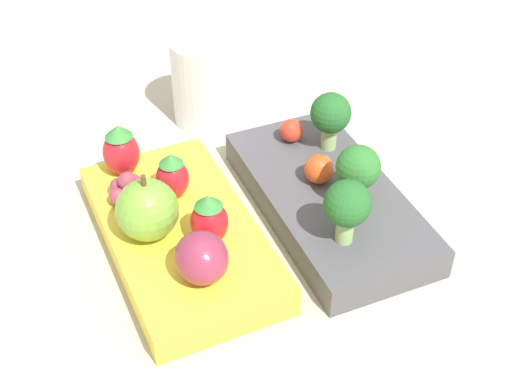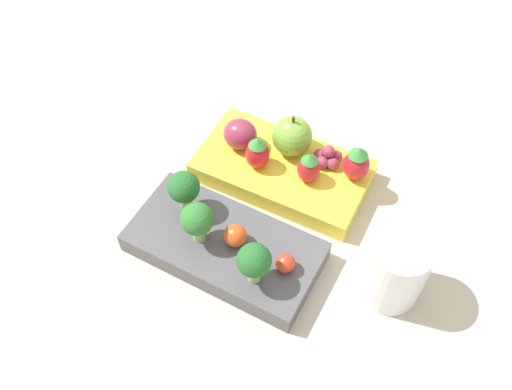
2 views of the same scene
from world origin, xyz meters
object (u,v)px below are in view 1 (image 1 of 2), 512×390
(bento_box_savoury, at_px, (328,200))
(grape_cluster, at_px, (129,189))
(bento_box_fruit, at_px, (180,234))
(broccoli_floret_1, at_px, (347,206))
(apple, at_px, (149,213))
(plum, at_px, (202,258))
(cherry_tomato_0, at_px, (320,171))
(cherry_tomato_1, at_px, (291,131))
(strawberry_2, at_px, (121,150))
(broccoli_floret_2, at_px, (331,115))
(strawberry_0, at_px, (209,219))
(strawberry_1, at_px, (172,176))
(drinking_cup, at_px, (206,80))
(broccoli_floret_0, at_px, (358,169))

(bento_box_savoury, height_order, grape_cluster, grape_cluster)
(bento_box_fruit, bearing_deg, broccoli_floret_1, 55.40)
(apple, bearing_deg, plum, 19.59)
(bento_box_savoury, height_order, cherry_tomato_0, cherry_tomato_0)
(plum, bearing_deg, cherry_tomato_1, 131.89)
(bento_box_fruit, height_order, strawberry_2, strawberry_2)
(broccoli_floret_2, bearing_deg, cherry_tomato_0, -37.70)
(strawberry_0, bearing_deg, bento_box_fruit, -153.18)
(cherry_tomato_1, bearing_deg, plum, -48.11)
(strawberry_0, bearing_deg, cherry_tomato_0, 102.54)
(apple, xyz_separation_m, strawberry_1, (-0.04, 0.03, -0.00))
(strawberry_0, distance_m, drinking_cup, 0.21)
(broccoli_floret_2, bearing_deg, bento_box_savoury, -28.67)
(broccoli_floret_2, distance_m, drinking_cup, 0.15)
(plum, xyz_separation_m, drinking_cup, (-0.23, 0.10, -0.00))
(cherry_tomato_1, xyz_separation_m, apple, (0.07, -0.16, 0.01))
(strawberry_1, relative_size, plum, 0.99)
(grape_cluster, bearing_deg, strawberry_1, 72.08)
(broccoli_floret_2, bearing_deg, bento_box_fruit, -77.27)
(broccoli_floret_0, height_order, strawberry_1, broccoli_floret_0)
(apple, bearing_deg, bento_box_savoury, 86.87)
(grape_cluster, bearing_deg, drinking_cup, 135.51)
(bento_box_savoury, bearing_deg, broccoli_floret_0, 19.36)
(broccoli_floret_1, distance_m, grape_cluster, 0.19)
(bento_box_fruit, distance_m, broccoli_floret_1, 0.14)
(apple, xyz_separation_m, grape_cluster, (-0.05, -0.00, -0.02))
(strawberry_1, height_order, drinking_cup, drinking_cup)
(bento_box_savoury, bearing_deg, broccoli_floret_1, -19.75)
(broccoli_floret_2, relative_size, drinking_cup, 0.63)
(cherry_tomato_1, bearing_deg, broccoli_floret_0, 3.66)
(broccoli_floret_0, bearing_deg, strawberry_2, -127.59)
(strawberry_2, bearing_deg, broccoli_floret_0, 52.41)
(cherry_tomato_1, bearing_deg, apple, -67.08)
(bento_box_fruit, relative_size, strawberry_0, 4.66)
(broccoli_floret_2, bearing_deg, grape_cluster, -92.88)
(cherry_tomato_1, distance_m, drinking_cup, 0.11)
(cherry_tomato_1, height_order, apple, apple)
(plum, bearing_deg, apple, -160.41)
(drinking_cup, bearing_deg, broccoli_floret_1, 4.03)
(broccoli_floret_2, relative_size, strawberry_2, 1.14)
(strawberry_1, bearing_deg, drinking_cup, 147.69)
(bento_box_savoury, bearing_deg, drinking_cup, -167.98)
(broccoli_floret_1, relative_size, drinking_cup, 0.63)
(bento_box_fruit, bearing_deg, bento_box_savoury, 83.36)
(apple, height_order, drinking_cup, drinking_cup)
(broccoli_floret_1, bearing_deg, strawberry_1, -137.36)
(cherry_tomato_0, bearing_deg, broccoli_floret_2, 142.30)
(broccoli_floret_1, height_order, cherry_tomato_0, broccoli_floret_1)
(cherry_tomato_0, relative_size, strawberry_2, 0.53)
(apple, xyz_separation_m, strawberry_2, (-0.09, 0.00, -0.00))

